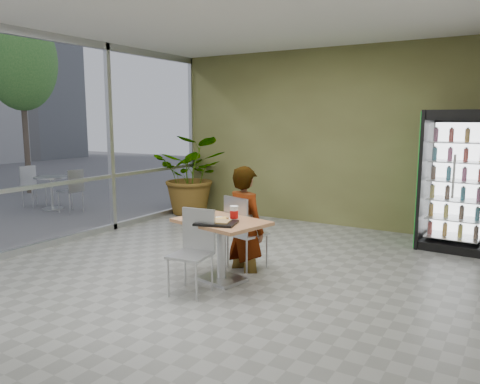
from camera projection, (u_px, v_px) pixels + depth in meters
name	position (u px, v px, depth m)	size (l,w,h in m)	color
ground	(218.00, 277.00, 5.81)	(7.00, 7.00, 0.00)	gray
room_envelope	(217.00, 148.00, 5.56)	(6.00, 7.00, 3.20)	beige
storefront_frame	(53.00, 142.00, 7.08)	(0.10, 7.00, 3.20)	#B1B3B6
dining_table	(221.00, 237.00, 5.59)	(1.18, 0.94, 0.75)	#A57246
chair_far	(242.00, 227.00, 6.03)	(0.53, 0.53, 0.96)	#B1B3B6
chair_near	(195.00, 244.00, 5.26)	(0.46, 0.46, 0.94)	#B1B3B6
seated_woman	(245.00, 229.00, 6.06)	(0.61, 0.39, 1.65)	black
pizza_plate	(221.00, 218.00, 5.60)	(0.30, 0.23, 0.03)	white
soda_cup	(234.00, 214.00, 5.50)	(0.10, 0.10, 0.18)	white
napkin_stack	(190.00, 220.00, 5.53)	(0.14, 0.14, 0.02)	white
cafeteria_tray	(216.00, 223.00, 5.35)	(0.46, 0.33, 0.03)	black
beverage_fridge	(456.00, 181.00, 6.92)	(0.98, 0.77, 2.07)	black
potted_plant	(193.00, 175.00, 9.56)	(1.46, 1.26, 1.62)	#296628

